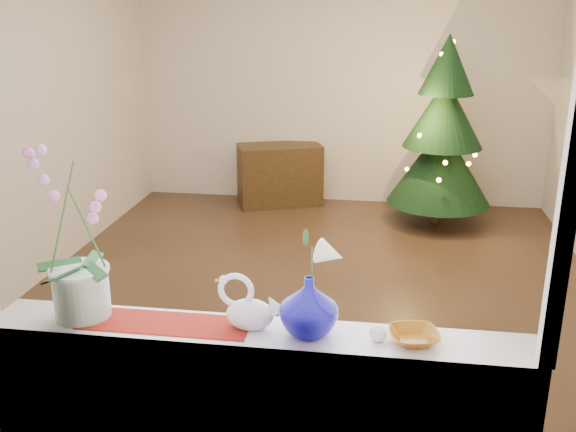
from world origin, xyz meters
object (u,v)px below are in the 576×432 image
object	(u,v)px
blue_vase	(309,302)
paperweight	(378,333)
orchid_pot	(75,235)
amber_dish	(414,338)
side_table	(280,175)
xmas_tree	(443,132)
swan	(250,303)

from	to	relation	value
blue_vase	paperweight	xyz separation A→B (m)	(0.27, -0.02, -0.11)
orchid_pot	paperweight	bearing A→B (deg)	-1.38
amber_dish	side_table	bearing A→B (deg)	105.29
paperweight	amber_dish	world-z (taller)	paperweight
paperweight	xmas_tree	world-z (taller)	xmas_tree
paperweight	xmas_tree	size ratio (longest dim) A/B	0.04
orchid_pot	swan	distance (m)	0.75
orchid_pot	side_table	world-z (taller)	orchid_pot
orchid_pot	xmas_tree	size ratio (longest dim) A/B	0.38
xmas_tree	swan	bearing A→B (deg)	-104.52
swan	xmas_tree	size ratio (longest dim) A/B	0.14
orchid_pot	paperweight	distance (m)	1.26
swan	amber_dish	world-z (taller)	swan
orchid_pot	xmas_tree	bearing A→B (deg)	66.86
blue_vase	paperweight	bearing A→B (deg)	-4.07
swan	xmas_tree	world-z (taller)	xmas_tree
swan	amber_dish	bearing A→B (deg)	-13.23
blue_vase	paperweight	size ratio (longest dim) A/B	4.12
paperweight	xmas_tree	xyz separation A→B (m)	(0.58, 4.23, -0.01)
paperweight	xmas_tree	distance (m)	4.27
orchid_pot	amber_dish	size ratio (longest dim) A/B	4.40
swan	xmas_tree	xyz separation A→B (m)	(1.09, 4.20, -0.08)
swan	blue_vase	bearing A→B (deg)	-13.88
swan	amber_dish	distance (m)	0.65
orchid_pot	blue_vase	size ratio (longest dim) A/B	2.59
paperweight	amber_dish	distance (m)	0.14
orchid_pot	paperweight	size ratio (longest dim) A/B	10.67
amber_dish	side_table	distance (m)	4.83
orchid_pot	paperweight	world-z (taller)	orchid_pot
blue_vase	side_table	world-z (taller)	blue_vase
xmas_tree	paperweight	bearing A→B (deg)	-97.80
blue_vase	paperweight	world-z (taller)	blue_vase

